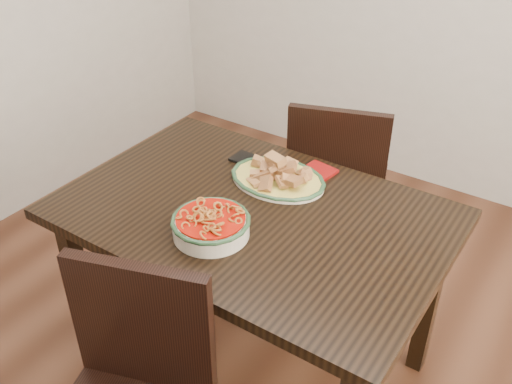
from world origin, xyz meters
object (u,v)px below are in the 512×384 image
Objects in this scene: chair_far at (337,180)px; fish_plate at (278,171)px; smartphone at (252,161)px; dining_table at (253,231)px; noodle_bowl at (211,223)px.

chair_far is 0.58m from fish_plate.
fish_plate is 2.19× the size of smartphone.
smartphone reaches higher than dining_table.
noodle_bowl reaches higher than smartphone.
noodle_bowl is at bearing 70.49° from chair_far.
dining_table is 3.63× the size of fish_plate.
fish_plate reaches higher than dining_table.
chair_far reaches higher than smartphone.
smartphone is at bearing 51.00° from chair_far.
dining_table is at bearing -83.15° from fish_plate.
dining_table is 0.72m from chair_far.
chair_far is (-0.02, 0.70, -0.16)m from dining_table.
noodle_bowl is at bearing -91.15° from fish_plate.
chair_far reaches higher than dining_table.
chair_far is 2.49× the size of fish_plate.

